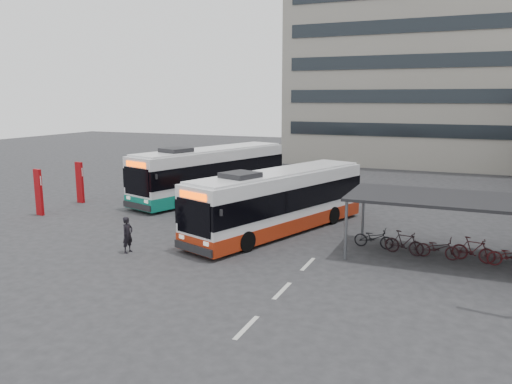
% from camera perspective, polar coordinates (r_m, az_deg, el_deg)
% --- Properties ---
extents(ground, '(120.00, 120.00, 0.00)m').
position_cam_1_polar(ground, '(20.82, -0.70, -7.38)').
color(ground, '#28282B').
rests_on(ground, ground).
extents(bike_shelter, '(10.00, 4.00, 2.54)m').
position_cam_1_polar(bike_shelter, '(21.75, 23.77, -3.80)').
color(bike_shelter, '#595B60').
rests_on(bike_shelter, ground).
extents(office_block, '(30.00, 15.00, 25.00)m').
position_cam_1_polar(office_block, '(54.50, 21.60, 16.36)').
color(office_block, gray).
rests_on(office_block, ground).
extents(road_markings, '(0.15, 7.60, 0.01)m').
position_cam_1_polar(road_markings, '(17.32, 3.00, -11.20)').
color(road_markings, beige).
rests_on(road_markings, ground).
extents(bus_main, '(5.90, 11.10, 3.23)m').
position_cam_1_polar(bus_main, '(24.26, 2.67, -1.10)').
color(bus_main, white).
rests_on(bus_main, ground).
extents(bus_teal, '(6.00, 12.03, 3.49)m').
position_cam_1_polar(bus_teal, '(32.67, -5.14, 2.15)').
color(bus_teal, white).
rests_on(bus_teal, ground).
extents(pedestrian, '(0.41, 0.59, 1.55)m').
position_cam_1_polar(pedestrian, '(21.82, -14.46, -4.75)').
color(pedestrian, black).
rests_on(pedestrian, ground).
extents(sign_totem_mid, '(0.56, 0.26, 2.60)m').
position_cam_1_polar(sign_totem_mid, '(30.23, -23.59, 0.05)').
color(sign_totem_mid, '#99090D').
rests_on(sign_totem_mid, ground).
extents(sign_totem_north, '(0.56, 0.21, 2.56)m').
position_cam_1_polar(sign_totem_north, '(32.92, -19.50, 1.11)').
color(sign_totem_north, '#99090D').
rests_on(sign_totem_north, ground).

